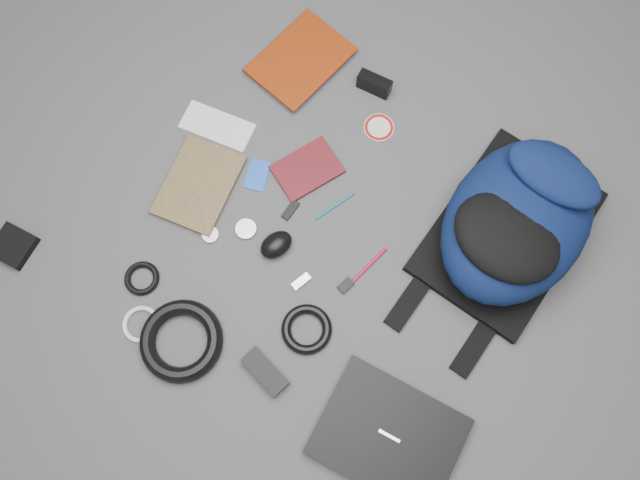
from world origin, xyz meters
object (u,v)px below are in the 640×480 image
Objects in this scene: textbook_red at (275,40)px; compact_camera at (374,84)px; mouse at (276,245)px; backpack at (518,220)px; pouch at (13,246)px; comic_book at (169,173)px; laptop at (389,436)px; power_brick at (265,372)px; dvd_case at (307,169)px.

textbook_red is 0.31m from compact_camera.
mouse is (0.38, -0.47, 0.01)m from textbook_red.
pouch is at bearing -142.61° from backpack.
compact_camera is at bearing 47.43° from comic_book.
laptop is 0.33m from power_brick.
textbook_red is (-0.87, 0.68, -0.00)m from laptop.
compact_camera is at bearing 111.18° from dvd_case.
dvd_case is at bearing 123.03° from mouse.
comic_book is at bearing 158.34° from laptop.
dvd_case is at bearing 134.19° from laptop.
compact_camera is (-0.56, 0.73, 0.01)m from laptop.
power_brick is 0.72m from pouch.
mouse is (-0.49, 0.21, 0.01)m from laptop.
pouch is at bearing -105.94° from dvd_case.
textbook_red reaches higher than dvd_case.
backpack reaches higher than pouch.
laptop reaches higher than power_brick.
power_brick is at bearing -42.36° from dvd_case.
compact_camera reaches higher than pouch.
laptop is at bearing -32.60° from textbook_red.
textbook_red is 2.21× the size of power_brick.
laptop reaches higher than dvd_case.
pouch is (-0.18, -0.39, 0.00)m from comic_book.
laptop is 2.68× the size of power_brick.
laptop reaches higher than textbook_red.
backpack is 0.71m from power_brick.
textbook_red is at bearing 133.25° from laptop.
mouse is at bearing -140.68° from backpack.
comic_book is at bearing -81.65° from textbook_red.
compact_camera is (0.31, 0.05, 0.01)m from textbook_red.
comic_book is at bearing -119.79° from dvd_case.
textbook_red reaches higher than pouch.
comic_book is 1.42× the size of dvd_case.
comic_book is at bearing 64.66° from pouch.
mouse reaches higher than dvd_case.
comic_book is at bearing 163.63° from power_brick.
dvd_case is 1.91× the size of mouse.
dvd_case is (-0.51, -0.17, -0.10)m from backpack.
power_brick is (-0.32, -0.06, -0.00)m from laptop.
backpack is 2.15× the size of comic_book.
compact_camera reaches higher than power_brick.
dvd_case is 0.54m from power_brick.
compact_camera is at bearing 118.87° from laptop.
laptop is 0.54m from mouse.
dvd_case is 1.40× the size of power_brick.
comic_book is (-0.80, -0.40, -0.10)m from backpack.
power_brick is (0.24, -0.48, 0.01)m from dvd_case.
power_brick is (0.52, -0.25, 0.01)m from comic_book.
backpack is at bearing 56.51° from mouse.
mouse is at bearing -12.36° from comic_book.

